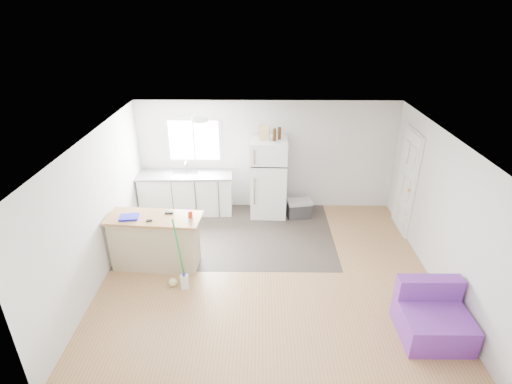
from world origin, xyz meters
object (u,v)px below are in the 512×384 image
cooler (299,208)px  bottle_right (279,133)px  refrigerator (269,178)px  cardboard_box (265,133)px  bottle_left (274,135)px  purple_seat (432,318)px  cleaner_jug (185,282)px  red_cup (190,214)px  blue_tray (129,217)px  mop (174,273)px  peninsula (155,241)px  kitchen_cabinets (186,193)px

cooler → bottle_right: size_ratio=2.23×
refrigerator → cardboard_box: cardboard_box is taller
refrigerator → bottle_left: 0.98m
purple_seat → cleaner_jug: 3.72m
cooler → red_cup: 2.81m
red_cup → bottle_left: bottle_left is taller
purple_seat → blue_tray: bearing=161.5°
bottle_left → cleaner_jug: bearing=-121.1°
mop → refrigerator: bearing=62.1°
mop → bottle_right: bearing=58.9°
refrigerator → cleaner_jug: 3.01m
cleaner_jug → cardboard_box: cardboard_box is taller
cooler → cleaner_jug: bearing=-139.9°
blue_tray → cardboard_box: 3.10m
peninsula → red_cup: bearing=4.4°
bottle_left → peninsula: bearing=-138.4°
purple_seat → red_cup: bearing=156.2°
cleaner_jug → red_cup: bearing=74.8°
blue_tray → refrigerator: bearing=40.3°
red_cup → blue_tray: size_ratio=0.40×
mop → cleaner_jug: bearing=-24.5°
purple_seat → mop: (-3.78, 1.02, -0.04)m
kitchen_cabinets → purple_seat: 5.35m
bottle_left → bottle_right: bearing=44.7°
mop → bottle_right: size_ratio=5.13×
bottle_right → purple_seat: bearing=-60.1°
cleaner_jug → cardboard_box: 3.32m
cooler → kitchen_cabinets: bearing=165.5°
purple_seat → bottle_left: size_ratio=3.62×
refrigerator → mop: size_ratio=1.32×
peninsula → bottle_right: bearing=46.5°
mop → bottle_left: size_ratio=5.13×
kitchen_cabinets → mop: bearing=-87.2°
peninsula → bottle_left: bearing=46.3°
kitchen_cabinets → bottle_left: 2.33m
peninsula → bottle_right: 3.21m
refrigerator → bottle_right: (0.20, 0.00, 0.97)m
purple_seat → mop: bearing=164.6°
peninsula → blue_tray: blue_tray is taller
cleaner_jug → refrigerator: bearing=51.4°
peninsula → kitchen_cabinets: bearing=89.2°
peninsula → cardboard_box: cardboard_box is taller
cardboard_box → bottle_right: 0.30m
kitchen_cabinets → cardboard_box: size_ratio=6.76×
purple_seat → cardboard_box: size_ratio=3.01×
red_cup → bottle_right: size_ratio=0.48×
cleaner_jug → blue_tray: (-0.96, 0.58, 0.86)m
purple_seat → mop: 3.91m
bottle_right → mop: bearing=-125.6°
purple_seat → bottle_left: bearing=121.6°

